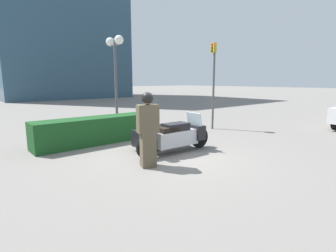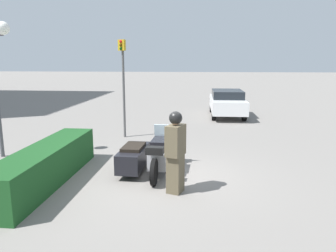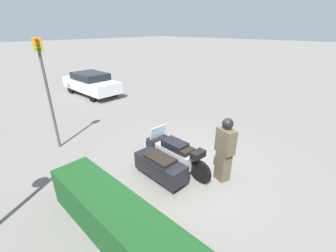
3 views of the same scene
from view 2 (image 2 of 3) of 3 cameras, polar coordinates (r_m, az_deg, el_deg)
name	(u,v)px [view 2 (image 2 of 3)]	position (r m, az deg, el deg)	size (l,w,h in m)	color
ground_plane	(161,177)	(8.52, -1.25, -8.93)	(160.00, 160.00, 0.00)	slate
police_motorcycle	(148,154)	(8.91, -3.57, -4.85)	(2.67, 1.41, 1.16)	black
officer_rider	(175,150)	(7.31, 1.31, -4.25)	(0.58, 0.46, 1.87)	brown
hedge_bush_curbside	(46,165)	(8.56, -20.49, -6.38)	(4.46, 0.90, 0.90)	#19471E
traffic_light_near	(123,75)	(12.66, -7.85, 8.80)	(0.23, 0.29, 3.71)	#4C4C4C
parked_car_background	(227,102)	(17.91, 10.24, 4.11)	(4.36, 1.75, 1.40)	silver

